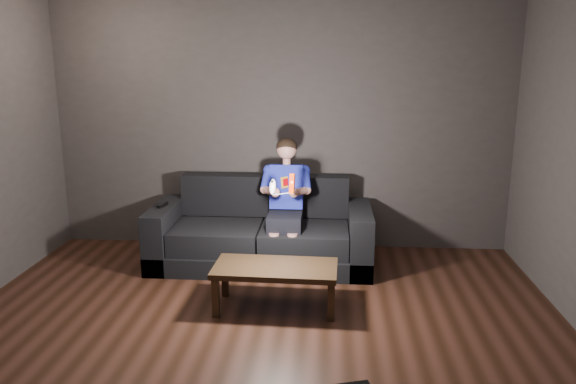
{
  "coord_description": "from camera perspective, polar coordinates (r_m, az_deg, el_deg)",
  "views": [
    {
      "loc": [
        0.54,
        -3.6,
        2.11
      ],
      "look_at": [
        0.15,
        1.55,
        0.85
      ],
      "focal_mm": 35.0,
      "sensor_mm": 36.0,
      "label": 1
    }
  ],
  "objects": [
    {
      "name": "wii_remote_red",
      "position": [
        5.1,
        0.41,
        0.87
      ],
      "size": [
        0.05,
        0.07,
        0.18
      ],
      "color": "red",
      "rests_on": "child"
    },
    {
      "name": "coffee_table",
      "position": [
        4.8,
        -1.3,
        -8.08
      ],
      "size": [
        1.06,
        0.55,
        0.38
      ],
      "color": "black",
      "rests_on": "floor"
    },
    {
      "name": "nunchuk_white",
      "position": [
        5.13,
        -1.58,
        0.55
      ],
      "size": [
        0.08,
        0.1,
        0.15
      ],
      "color": "white",
      "rests_on": "child"
    },
    {
      "name": "sofa",
      "position": [
        5.83,
        -2.68,
        -4.57
      ],
      "size": [
        2.24,
        0.97,
        0.86
      ],
      "color": "black",
      "rests_on": "floor"
    },
    {
      "name": "wii_remote_black",
      "position": [
        5.86,
        -12.64,
        -1.3
      ],
      "size": [
        0.08,
        0.17,
        0.03
      ],
      "color": "black",
      "rests_on": "sofa"
    },
    {
      "name": "child",
      "position": [
        5.62,
        -0.23,
        -0.18
      ],
      "size": [
        0.5,
        0.62,
        1.24
      ],
      "color": "black",
      "rests_on": "sofa"
    },
    {
      "name": "back_wall",
      "position": [
        6.17,
        -0.74,
        6.64
      ],
      "size": [
        5.0,
        0.04,
        2.7
      ],
      "primitive_type": "cube",
      "color": "#393331",
      "rests_on": "ground"
    },
    {
      "name": "floor",
      "position": [
        4.21,
        -3.77,
        -16.43
      ],
      "size": [
        5.0,
        5.0,
        0.0
      ],
      "primitive_type": "plane",
      "color": "black",
      "rests_on": "ground"
    }
  ]
}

